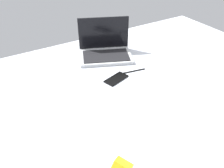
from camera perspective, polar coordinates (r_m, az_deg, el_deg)
The scene contains 4 objects.
bed_mattress at distance 146.64cm, azimuth 9.44°, elevation -1.74°, with size 180.00×140.00×18.00cm, color #B7BCC6.
laptop at distance 161.93cm, azimuth -1.61°, elevation 8.02°, with size 39.42×34.22×23.00cm.
cell_phone at distance 138.79cm, azimuth 0.97°, elevation 1.21°, with size 6.80×14.00×0.80cm, color black.
charger_cable at distance 146.14cm, azimuth 4.64°, elevation 2.92°, with size 17.00×0.60×0.60cm, color black.
Camera 1 is at (-80.79, -87.57, 94.48)cm, focal length 39.53 mm.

